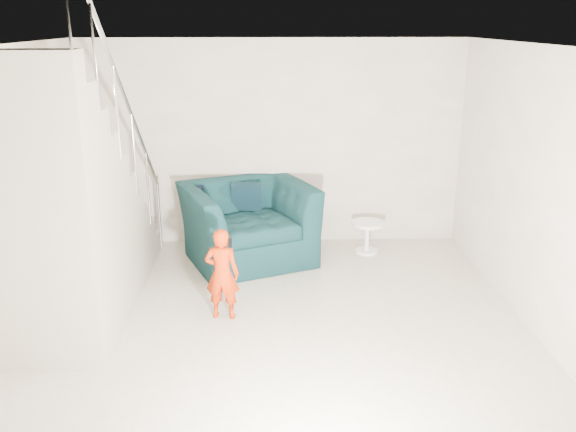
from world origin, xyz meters
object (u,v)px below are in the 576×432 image
object	(u,v)px
side_table	(367,232)
armchair	(248,223)
toddler	(222,274)
staircase	(72,229)

from	to	relation	value
side_table	armchair	bearing A→B (deg)	-173.00
armchair	toddler	xyz separation A→B (m)	(-0.22, -1.58, -0.01)
armchair	toddler	bearing A→B (deg)	-119.97
armchair	side_table	bearing A→B (deg)	-15.13
toddler	staircase	size ratio (longest dim) A/B	0.26
armchair	side_table	distance (m)	1.56
side_table	staircase	bearing A→B (deg)	-152.18
side_table	staircase	distance (m)	3.70
staircase	toddler	bearing A→B (deg)	-2.68
armchair	toddler	world-z (taller)	armchair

